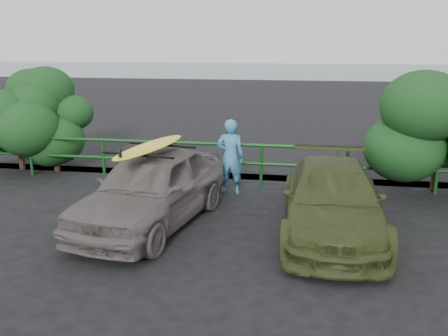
# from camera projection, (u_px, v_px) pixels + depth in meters

# --- Properties ---
(ground) EXTENTS (80.00, 80.00, 0.00)m
(ground) POSITION_uv_depth(u_px,v_px,m) (161.00, 275.00, 7.46)
(ground) COLOR black
(ocean) EXTENTS (200.00, 200.00, 0.00)m
(ocean) POSITION_uv_depth(u_px,v_px,m) (295.00, 69.00, 64.79)
(ocean) COLOR slate
(ocean) RESTS_ON ground
(guardrail) EXTENTS (14.00, 0.08, 1.04)m
(guardrail) POSITION_uv_depth(u_px,v_px,m) (220.00, 163.00, 12.11)
(guardrail) COLOR #134417
(guardrail) RESTS_ON ground
(shrub_left) EXTENTS (3.20, 2.40, 2.49)m
(shrub_left) POSITION_uv_depth(u_px,v_px,m) (43.00, 126.00, 13.11)
(shrub_left) COLOR #18431A
(shrub_left) RESTS_ON ground
(shrub_right) EXTENTS (3.20, 2.40, 2.54)m
(shrub_right) POSITION_uv_depth(u_px,v_px,m) (435.00, 136.00, 11.58)
(shrub_right) COLOR #18431A
(shrub_right) RESTS_ON ground
(sedan) EXTENTS (2.41, 4.43, 1.43)m
(sedan) POSITION_uv_depth(u_px,v_px,m) (152.00, 188.00, 9.36)
(sedan) COLOR #605856
(sedan) RESTS_ON ground
(olive_vehicle) EXTENTS (1.82, 4.33, 1.25)m
(olive_vehicle) POSITION_uv_depth(u_px,v_px,m) (332.00, 200.00, 8.95)
(olive_vehicle) COLOR #39401C
(olive_vehicle) RESTS_ON ground
(man) EXTENTS (0.63, 0.42, 1.72)m
(man) POSITION_uv_depth(u_px,v_px,m) (230.00, 157.00, 11.28)
(man) COLOR teal
(man) RESTS_ON ground
(roof_rack) EXTENTS (1.57, 1.22, 0.05)m
(roof_rack) POSITION_uv_depth(u_px,v_px,m) (150.00, 150.00, 9.18)
(roof_rack) COLOR black
(roof_rack) RESTS_ON sedan
(surfboard) EXTENTS (0.95, 2.53, 0.07)m
(surfboard) POSITION_uv_depth(u_px,v_px,m) (150.00, 147.00, 9.17)
(surfboard) COLOR yellow
(surfboard) RESTS_ON roof_rack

